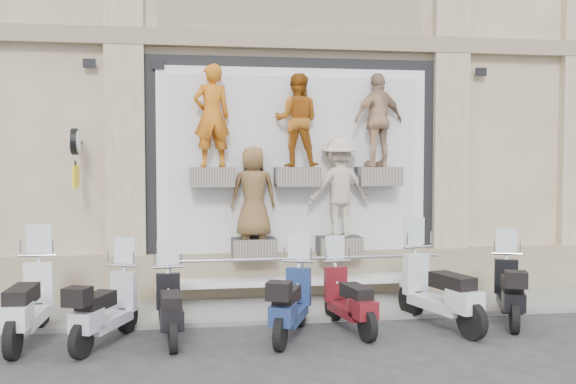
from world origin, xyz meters
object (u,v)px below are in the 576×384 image
object	(u,v)px
scooter_b	(28,287)
scooter_e	(291,288)
scooter_d	(170,293)
scooter_h	(510,278)
scooter_g	(440,275)
guard_rail	(302,283)
scooter_c	(106,294)
scooter_f	(349,286)
clock_sign_bracket	(75,150)

from	to	relation	value
scooter_b	scooter_e	xyz separation A→B (m)	(3.77, -0.29, -0.09)
scooter_d	scooter_h	distance (m)	5.40
scooter_h	scooter_d	bearing A→B (deg)	-156.54
scooter_g	scooter_h	distance (m)	1.24
guard_rail	scooter_c	distance (m)	3.60
scooter_d	scooter_f	bearing A→B (deg)	-2.57
scooter_b	scooter_h	distance (m)	7.41
scooter_g	scooter_h	size ratio (longest dim) A/B	1.14
scooter_e	scooter_h	world-z (taller)	scooter_e
guard_rail	scooter_d	xyz separation A→B (m)	(-2.25, -1.65, 0.23)
guard_rail	scooter_b	xyz separation A→B (m)	(-4.26, -1.48, 0.36)
guard_rail	clock_sign_bracket	xyz separation A→B (m)	(-3.90, 0.47, 2.34)
scooter_g	clock_sign_bracket	bearing A→B (deg)	144.72
scooter_e	scooter_g	distance (m)	2.41
scooter_f	scooter_h	bearing A→B (deg)	-8.72
scooter_c	scooter_h	bearing A→B (deg)	23.88
guard_rail	scooter_d	world-z (taller)	scooter_d
guard_rail	scooter_b	distance (m)	4.53
scooter_b	scooter_d	xyz separation A→B (m)	(2.01, -0.17, -0.13)
scooter_g	scooter_h	world-z (taller)	scooter_g
clock_sign_bracket	scooter_d	world-z (taller)	clock_sign_bracket
guard_rail	scooter_c	bearing A→B (deg)	-151.57
scooter_d	clock_sign_bracket	bearing A→B (deg)	123.02
clock_sign_bracket	guard_rail	bearing A→B (deg)	-6.84
scooter_e	scooter_g	size ratio (longest dim) A/B	0.88
guard_rail	scooter_h	size ratio (longest dim) A/B	2.80
scooter_b	scooter_d	size ratio (longest dim) A/B	1.19
guard_rail	clock_sign_bracket	bearing A→B (deg)	173.16
guard_rail	clock_sign_bracket	world-z (taller)	clock_sign_bracket
clock_sign_bracket	scooter_d	size ratio (longest dim) A/B	0.59
clock_sign_bracket	scooter_b	size ratio (longest dim) A/B	0.50
guard_rail	clock_sign_bracket	size ratio (longest dim) A/B	4.96
scooter_d	scooter_f	world-z (taller)	scooter_f
guard_rail	scooter_d	distance (m)	2.80
scooter_c	scooter_f	distance (m)	3.62
scooter_c	scooter_g	xyz separation A→B (m)	(5.07, 0.14, 0.10)
clock_sign_bracket	scooter_e	size ratio (longest dim) A/B	0.56
scooter_g	scooter_b	bearing A→B (deg)	163.24
scooter_e	scooter_h	distance (m)	3.65
guard_rail	scooter_d	bearing A→B (deg)	-143.79
scooter_c	scooter_h	world-z (taller)	scooter_c
scooter_c	scooter_d	world-z (taller)	scooter_c
clock_sign_bracket	scooter_g	world-z (taller)	clock_sign_bracket
scooter_b	clock_sign_bracket	bearing A→B (deg)	81.10
scooter_d	scooter_e	world-z (taller)	scooter_e
scooter_f	scooter_g	xyz separation A→B (m)	(1.45, -0.03, 0.13)
guard_rail	scooter_b	size ratio (longest dim) A/B	2.48
scooter_h	scooter_g	bearing A→B (deg)	-153.78
guard_rail	scooter_c	world-z (taller)	scooter_c
scooter_c	scooter_e	size ratio (longest dim) A/B	0.99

